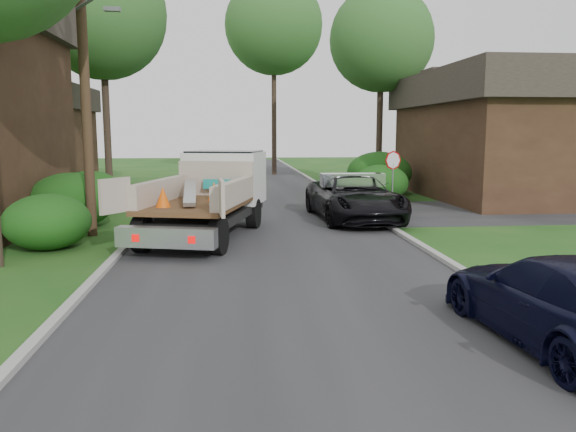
% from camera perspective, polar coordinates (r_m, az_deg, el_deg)
% --- Properties ---
extents(ground, '(120.00, 120.00, 0.00)m').
position_cam_1_polar(ground, '(13.18, -0.66, -5.51)').
color(ground, '#194C15').
rests_on(ground, ground).
extents(road, '(8.00, 90.00, 0.02)m').
position_cam_1_polar(road, '(22.99, -2.78, 0.51)').
color(road, '#28282B').
rests_on(road, ground).
extents(side_street, '(16.00, 7.00, 0.02)m').
position_cam_1_polar(side_street, '(25.57, 25.30, 0.51)').
color(side_street, '#28282B').
rests_on(side_street, ground).
extents(curb_left, '(0.20, 90.00, 0.12)m').
position_cam_1_polar(curb_left, '(23.15, -12.97, 0.50)').
color(curb_left, '#9E9E99').
rests_on(curb_left, ground).
extents(curb_right, '(0.20, 90.00, 0.12)m').
position_cam_1_polar(curb_right, '(23.53, 7.24, 0.77)').
color(curb_right, '#9E9E99').
rests_on(curb_right, ground).
extents(stop_sign, '(0.71, 0.32, 2.48)m').
position_cam_1_polar(stop_sign, '(22.67, 10.61, 4.77)').
color(stop_sign, slate).
rests_on(stop_sign, ground).
extents(utility_pole, '(2.42, 1.25, 10.00)m').
position_cam_1_polar(utility_pole, '(18.37, -19.98, 14.19)').
color(utility_pole, '#382619').
rests_on(utility_pole, ground).
extents(house_left_far, '(7.56, 7.56, 6.00)m').
position_cam_1_polar(house_left_far, '(36.89, -25.43, 7.45)').
color(house_left_far, '#362116').
rests_on(house_left_far, ground).
extents(house_right, '(9.72, 12.96, 6.20)m').
position_cam_1_polar(house_right, '(30.22, 22.46, 7.79)').
color(house_right, '#362116').
rests_on(house_right, ground).
extents(hedge_left_a, '(2.34, 2.34, 1.53)m').
position_cam_1_polar(hedge_left_a, '(16.73, -23.28, -0.54)').
color(hedge_left_a, '#193D0E').
rests_on(hedge_left_a, ground).
extents(hedge_left_b, '(2.86, 2.86, 1.87)m').
position_cam_1_polar(hedge_left_b, '(20.11, -21.12, 1.48)').
color(hedge_left_b, '#193D0E').
rests_on(hedge_left_b, ground).
extents(hedge_left_c, '(2.60, 2.60, 1.70)m').
position_cam_1_polar(hedge_left_c, '(23.56, -19.56, 2.29)').
color(hedge_left_c, '#193D0E').
rests_on(hedge_left_c, ground).
extents(hedge_right_a, '(2.60, 2.60, 1.70)m').
position_cam_1_polar(hedge_right_a, '(26.75, 9.42, 3.35)').
color(hedge_right_a, '#193D0E').
rests_on(hedge_right_a, ground).
extents(hedge_right_b, '(3.38, 3.38, 2.21)m').
position_cam_1_polar(hedge_right_b, '(29.80, 9.25, 4.36)').
color(hedge_right_b, '#193D0E').
rests_on(hedge_right_b, ground).
extents(tree_left_far, '(6.40, 6.40, 12.20)m').
position_cam_1_polar(tree_left_far, '(30.97, -18.40, 18.84)').
color(tree_left_far, '#2D2119').
rests_on(tree_left_far, ground).
extents(tree_right_far, '(6.00, 6.00, 11.50)m').
position_cam_1_polar(tree_right_far, '(34.26, 9.48, 17.25)').
color(tree_right_far, '#2D2119').
rests_on(tree_right_far, ground).
extents(tree_center_far, '(7.20, 7.20, 14.60)m').
position_cam_1_polar(tree_center_far, '(43.55, -1.46, 18.77)').
color(tree_center_far, '#2D2119').
rests_on(tree_center_far, ground).
extents(flatbed_truck, '(4.45, 7.29, 2.58)m').
position_cam_1_polar(flatbed_truck, '(18.09, -7.47, 2.75)').
color(flatbed_truck, black).
rests_on(flatbed_truck, ground).
extents(black_pickup, '(3.05, 6.09, 1.65)m').
position_cam_1_polar(black_pickup, '(20.67, 6.77, 1.86)').
color(black_pickup, black).
rests_on(black_pickup, ground).
extents(navy_suv, '(2.24, 4.91, 1.39)m').
position_cam_1_polar(navy_suv, '(9.44, 26.12, -7.69)').
color(navy_suv, black).
rests_on(navy_suv, ground).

